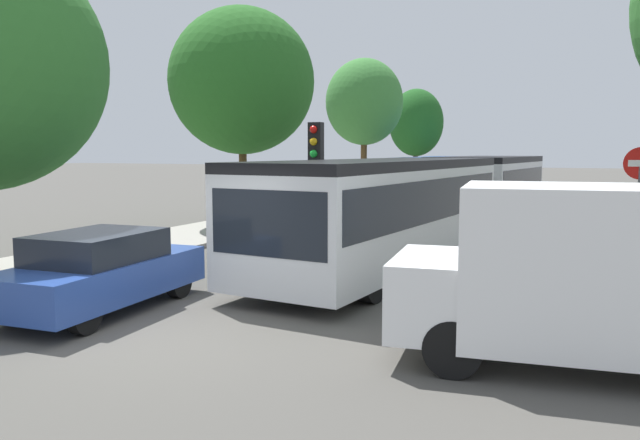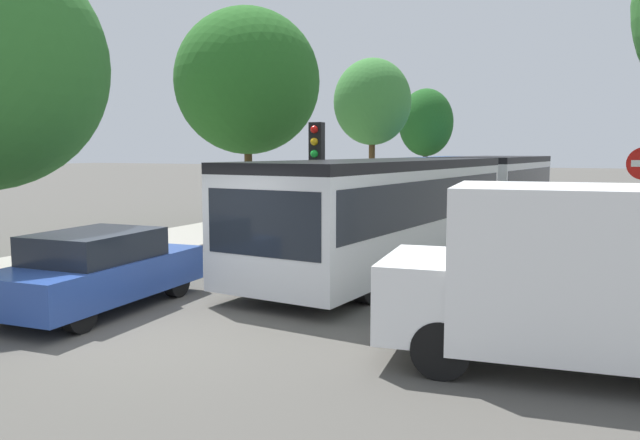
% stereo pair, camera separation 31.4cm
% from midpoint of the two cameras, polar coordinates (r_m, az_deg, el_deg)
% --- Properties ---
extents(ground_plane, '(200.00, 200.00, 0.00)m').
position_cam_midpoint_polar(ground_plane, '(9.71, -13.89, -10.22)').
color(ground_plane, '#4F4C47').
extents(kerb_strip_left, '(3.20, 35.69, 0.14)m').
position_cam_midpoint_polar(kerb_strip_left, '(23.38, -5.23, -0.23)').
color(kerb_strip_left, '#9E998E').
rests_on(kerb_strip_left, ground).
extents(articulated_bus, '(4.29, 17.25, 2.54)m').
position_cam_midpoint_polar(articulated_bus, '(17.80, 11.50, 2.12)').
color(articulated_bus, silver).
rests_on(articulated_bus, ground).
extents(city_bus_rear, '(2.63, 11.22, 2.41)m').
position_cam_midpoint_polar(city_bus_rear, '(33.84, 11.74, 3.94)').
color(city_bus_rear, silver).
rests_on(city_bus_rear, ground).
extents(queued_car_blue, '(1.88, 4.03, 1.37)m').
position_cam_midpoint_polar(queued_car_blue, '(11.38, -18.86, -4.34)').
color(queued_car_blue, '#284799').
rests_on(queued_car_blue, ground).
extents(queued_car_graphite, '(1.92, 4.10, 1.40)m').
position_cam_midpoint_polar(queued_car_graphite, '(16.42, -3.35, -0.77)').
color(queued_car_graphite, '#47474C').
rests_on(queued_car_graphite, ground).
extents(queued_car_white, '(1.89, 4.05, 1.38)m').
position_cam_midpoint_polar(queued_car_white, '(21.35, 3.91, 0.85)').
color(queued_car_white, white).
rests_on(queued_car_white, ground).
extents(white_van, '(5.19, 2.51, 2.31)m').
position_cam_midpoint_polar(white_van, '(8.47, 25.57, -4.46)').
color(white_van, white).
rests_on(white_van, ground).
extents(traffic_light, '(0.33, 0.37, 3.40)m').
position_cam_midpoint_polar(traffic_light, '(14.70, 0.29, 5.41)').
color(traffic_light, '#56595E').
rests_on(traffic_light, ground).
extents(tree_left_mid, '(5.05, 5.05, 7.67)m').
position_cam_midpoint_polar(tree_left_mid, '(22.35, -6.26, 12.47)').
color(tree_left_mid, '#51381E').
rests_on(tree_left_mid, ground).
extents(tree_left_far, '(3.85, 3.85, 7.30)m').
position_cam_midpoint_polar(tree_left_far, '(31.63, 5.10, 10.68)').
color(tree_left_far, '#51381E').
rests_on(tree_left_far, ground).
extents(tree_left_distant, '(3.46, 3.46, 6.67)m').
position_cam_midpoint_polar(tree_left_distant, '(40.82, 9.88, 8.75)').
color(tree_left_distant, '#51381E').
rests_on(tree_left_distant, ground).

